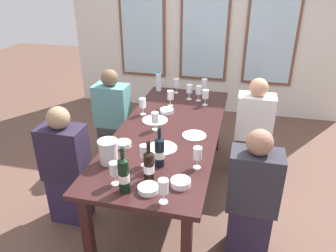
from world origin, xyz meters
name	(u,v)px	position (x,y,z in m)	size (l,w,h in m)	color
ground_plane	(169,193)	(0.00, 0.00, 0.00)	(12.00, 12.00, 0.00)	brown
back_wall_with_windows	(205,16)	(0.00, 2.30, 1.45)	(4.13, 0.10, 2.90)	silver
dining_table	(169,136)	(0.00, 0.00, 0.67)	(0.93, 2.24, 0.74)	#331818
white_plate_0	(162,148)	(0.03, -0.35, 0.74)	(0.25, 0.25, 0.01)	white
white_plate_1	(155,120)	(-0.18, 0.16, 0.74)	(0.25, 0.25, 0.01)	white
white_plate_2	(194,135)	(0.25, -0.07, 0.74)	(0.22, 0.22, 0.01)	white
metal_pitcher	(108,151)	(-0.32, -0.66, 0.84)	(0.16, 0.16, 0.19)	silver
wine_bottle_0	(124,175)	(-0.08, -0.97, 0.87)	(0.08, 0.08, 0.34)	black
wine_bottle_1	(149,166)	(0.05, -0.81, 0.86)	(0.08, 0.08, 0.31)	black
wine_bottle_2	(160,152)	(0.07, -0.61, 0.86)	(0.08, 0.08, 0.32)	black
tasting_bowl_0	(181,183)	(0.28, -0.82, 0.76)	(0.14, 0.14, 0.05)	white
tasting_bowl_1	(148,189)	(0.08, -0.94, 0.76)	(0.14, 0.14, 0.04)	white
tasting_bowl_2	(167,111)	(-0.11, 0.37, 0.76)	(0.14, 0.14, 0.04)	white
tasting_bowl_3	(123,144)	(-0.30, -0.40, 0.76)	(0.13, 0.13, 0.04)	white
water_bottle	(159,82)	(-0.36, 1.00, 0.85)	(0.06, 0.06, 0.24)	white
wine_glass_0	(170,96)	(-0.11, 0.56, 0.86)	(0.07, 0.07, 0.17)	white
wine_glass_1	(199,90)	(0.16, 0.79, 0.86)	(0.07, 0.07, 0.17)	white
wine_glass_2	(204,83)	(0.19, 1.04, 0.86)	(0.07, 0.07, 0.17)	white
wine_glass_3	(114,170)	(-0.17, -0.91, 0.86)	(0.07, 0.07, 0.17)	white
wine_glass_4	(163,187)	(0.21, -1.03, 0.86)	(0.07, 0.07, 0.17)	white
wine_glass_5	(189,89)	(0.05, 0.80, 0.86)	(0.07, 0.07, 0.17)	white
wine_glass_6	(144,152)	(-0.04, -0.64, 0.86)	(0.07, 0.07, 0.17)	white
wine_glass_7	(197,154)	(0.36, -0.57, 0.86)	(0.07, 0.07, 0.17)	white
wine_glass_8	(176,83)	(-0.14, 0.97, 0.86)	(0.07, 0.07, 0.17)	white
wine_glass_9	(143,104)	(-0.34, 0.28, 0.86)	(0.07, 0.07, 0.17)	white
wine_glass_10	(155,118)	(-0.12, -0.03, 0.86)	(0.07, 0.07, 0.17)	white
wine_glass_11	(205,95)	(0.25, 0.67, 0.86)	(0.07, 0.07, 0.17)	white
seated_person_0	(113,119)	(-0.79, 0.53, 0.53)	(0.38, 0.24, 1.11)	#353637
seated_person_1	(253,131)	(0.79, 0.59, 0.53)	(0.38, 0.24, 1.11)	#2C2736
seated_person_2	(66,169)	(-0.79, -0.54, 0.53)	(0.38, 0.24, 1.11)	#2D2241
seated_person_3	(252,199)	(0.79, -0.58, 0.53)	(0.38, 0.24, 1.11)	#2A2139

